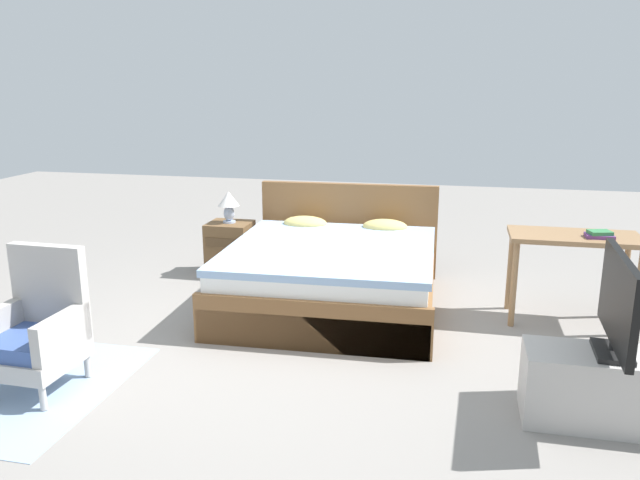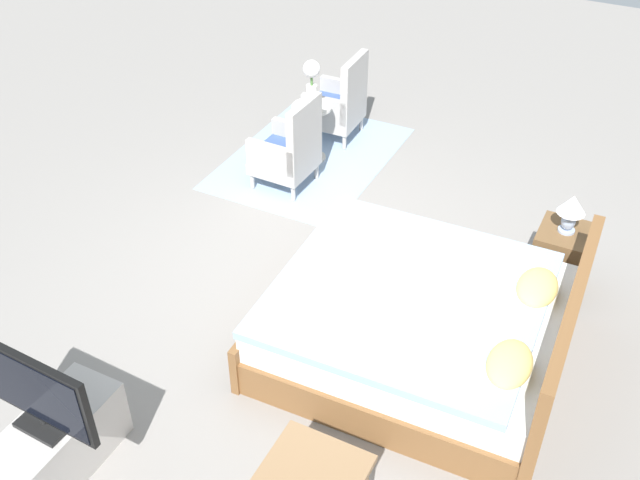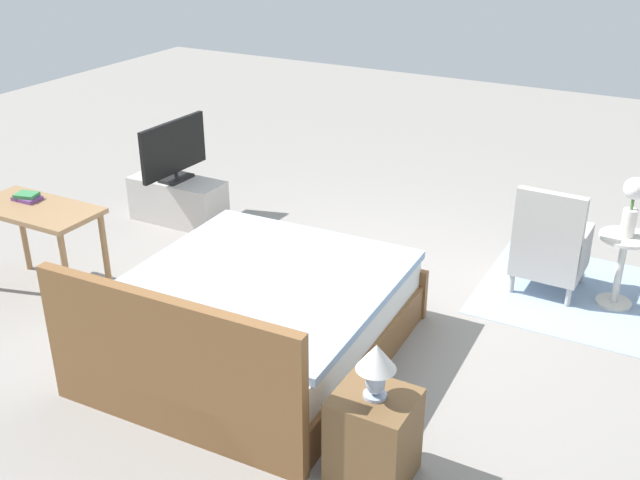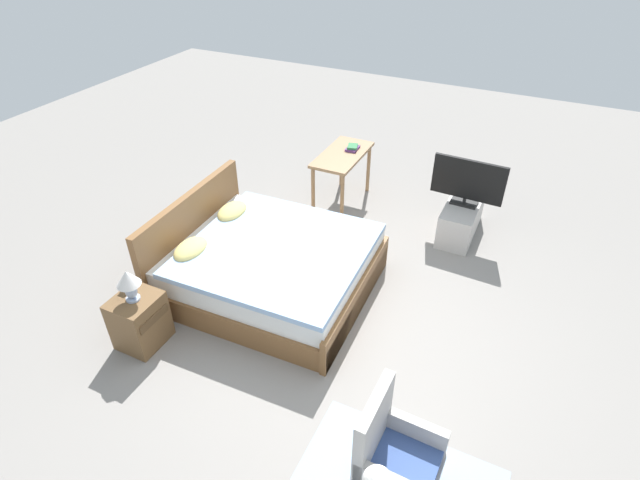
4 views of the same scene
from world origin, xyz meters
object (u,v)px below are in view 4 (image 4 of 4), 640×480
at_px(tv_flatscreen, 468,181).
at_px(book_stack, 353,148).
at_px(armchair_by_window_right, 393,457).
at_px(nightstand, 140,320).
at_px(tv_stand, 461,218).
at_px(bed, 268,265).
at_px(table_lamp, 128,281).
at_px(vanity_desk, 342,161).

distance_m(tv_flatscreen, book_stack, 1.62).
bearing_deg(book_stack, armchair_by_window_right, -153.27).
relative_size(nightstand, tv_stand, 0.57).
relative_size(bed, book_stack, 9.78).
distance_m(nightstand, book_stack, 3.55).
height_order(armchair_by_window_right, table_lamp, armchair_by_window_right).
xyz_separation_m(nightstand, book_stack, (3.43, -0.75, 0.51)).
height_order(table_lamp, vanity_desk, table_lamp).
bearing_deg(tv_flatscreen, book_stack, 82.56).
bearing_deg(bed, nightstand, 150.94).
xyz_separation_m(table_lamp, book_stack, (3.43, -0.75, 0.02)).
relative_size(armchair_by_window_right, table_lamp, 2.79).
distance_m(armchair_by_window_right, table_lamp, 2.71).
bearing_deg(book_stack, nightstand, 167.62).
relative_size(bed, tv_stand, 2.20).
bearing_deg(vanity_desk, armchair_by_window_right, -151.30).
relative_size(nightstand, tv_flatscreen, 0.62).
height_order(bed, tv_stand, bed).
bearing_deg(tv_flatscreen, armchair_by_window_right, -175.16).
xyz_separation_m(bed, book_stack, (2.19, -0.06, 0.48)).
height_order(bed, armchair_by_window_right, bed).
xyz_separation_m(vanity_desk, book_stack, (0.17, -0.07, 0.14)).
relative_size(bed, tv_flatscreen, 2.41).
bearing_deg(vanity_desk, table_lamp, 168.19).
height_order(nightstand, tv_stand, nightstand).
relative_size(table_lamp, book_stack, 1.53).
bearing_deg(book_stack, bed, 178.35).
relative_size(vanity_desk, book_stack, 4.81).
bearing_deg(nightstand, tv_flatscreen, -36.16).
relative_size(bed, armchair_by_window_right, 2.30).
bearing_deg(table_lamp, vanity_desk, -11.81).
xyz_separation_m(table_lamp, vanity_desk, (3.26, -0.68, -0.12)).
bearing_deg(tv_stand, nightstand, 143.83).
bearing_deg(vanity_desk, nightstand, 168.20).
relative_size(armchair_by_window_right, tv_flatscreen, 1.05).
bearing_deg(table_lamp, bed, -29.08).
bearing_deg(nightstand, table_lamp, 90.00).
bearing_deg(vanity_desk, bed, -179.74).
height_order(nightstand, table_lamp, table_lamp).
relative_size(tv_flatscreen, vanity_desk, 0.84).
distance_m(armchair_by_window_right, nightstand, 2.68).
height_order(tv_flatscreen, book_stack, tv_flatscreen).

